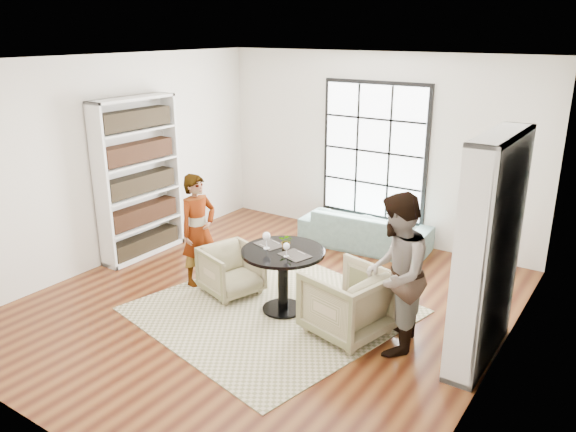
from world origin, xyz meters
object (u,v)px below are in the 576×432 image
Objects in this scene: armchair_left at (231,270)px; person_right at (395,274)px; pedestal_table at (283,267)px; sofa at (365,229)px; wine_glass_left at (266,237)px; person_left at (198,230)px; wine_glass_right at (286,247)px; armchair_right at (347,302)px; flower_centerpiece at (287,241)px.

armchair_left is 0.40× the size of person_right.
sofa is (-0.12, 2.49, -0.29)m from pedestal_table.
armchair_left is 3.28× the size of wine_glass_left.
person_left is at bearing 175.20° from wine_glass_left.
armchair_left reaches higher than sofa.
wine_glass_right is at bearing -12.57° from wine_glass_left.
flower_centerpiece is at bearing -82.96° from armchair_right.
pedestal_table is 0.93m from armchair_right.
person_right is 8.20× the size of wine_glass_left.
pedestal_table is 0.66× the size of person_left.
wine_glass_right reaches higher than pedestal_table.
wine_glass_right is (0.99, -0.18, 0.61)m from armchair_left.
flower_centerpiece is (0.01, 0.07, 0.32)m from pedestal_table.
wine_glass_right is at bearing -82.27° from armchair_left.
pedestal_table is 0.58× the size of person_right.
wine_glass_right is (0.14, -0.14, 0.35)m from pedestal_table.
armchair_left is 2.37m from person_right.
sofa is at bearing 95.80° from wine_glass_right.
flower_centerpiece is (0.13, -2.42, 0.61)m from sofa.
flower_centerpiece reaches higher than armchair_right.
sofa is at bearing -144.10° from armchair_right.
armchair_left is 0.46× the size of person_left.
pedestal_table is at bearing 135.39° from wine_glass_right.
wine_glass_left is at bearing -85.60° from person_left.
armchair_right is 1.24m from wine_glass_left.
armchair_left is at bearing -80.80° from person_left.
sofa is 1.32× the size of person_left.
person_right is 1.65m from wine_glass_left.
flower_centerpiece is (0.20, 0.13, -0.06)m from wine_glass_left.
person_right is at bearing 4.56° from wine_glass_right.
armchair_right is (1.03, -2.53, 0.10)m from sofa.
wine_glass_right is (-0.76, -0.10, 0.54)m from armchair_right.
flower_centerpiece is at bearing -108.49° from person_right.
sofa is 2.88× the size of armchair_left.
armchair_right is at bearing 108.28° from sofa.
pedestal_table is at bearing -94.97° from flower_centerpiece.
flower_centerpiece is (-0.90, 0.11, 0.51)m from armchair_right.
wine_glass_right is (0.27, -2.63, 0.64)m from sofa.
armchair_right is 4.02× the size of wine_glass_left.
wine_glass_left is 1.10× the size of flower_centerpiece.
person_left reaches higher than wine_glass_left.
pedestal_table is 5.21× the size of flower_centerpiece.
person_left is 1.41m from flower_centerpiece.
wine_glass_left is at bearing 167.43° from wine_glass_right.
person_right is (2.85, -0.07, 0.11)m from person_left.
flower_centerpiece reaches higher than pedestal_table.
person_right is at bearing 103.74° from armchair_right.
wine_glass_left reaches higher than armchair_right.
person_right is 1.32m from wine_glass_right.
armchair_left is at bearing -106.10° from person_right.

